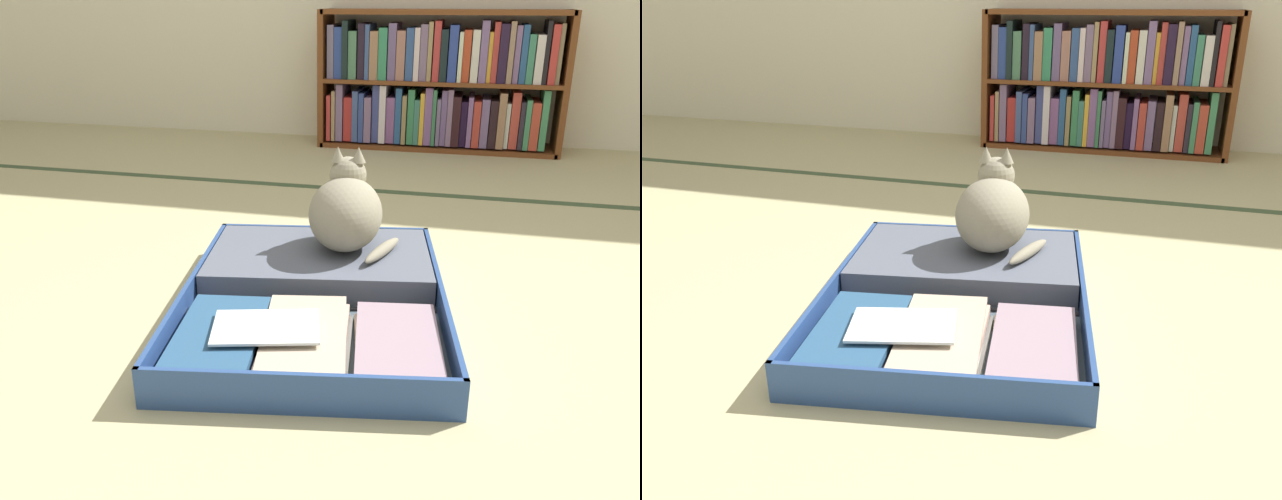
# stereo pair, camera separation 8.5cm
# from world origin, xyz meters

# --- Properties ---
(ground_plane) EXTENTS (10.00, 10.00, 0.00)m
(ground_plane) POSITION_xyz_m (0.00, 0.00, 0.00)
(ground_plane) COLOR tan
(tatami_border) EXTENTS (4.80, 0.05, 0.00)m
(tatami_border) POSITION_xyz_m (0.00, 1.34, 0.00)
(tatami_border) COLOR #3A4E31
(tatami_border) RESTS_ON ground_plane
(bookshelf) EXTENTS (1.25, 0.28, 0.70)m
(bookshelf) POSITION_xyz_m (0.05, 2.24, 0.34)
(bookshelf) COLOR brown
(bookshelf) RESTS_ON ground_plane
(open_suitcase) EXTENTS (0.77, 0.94, 0.09)m
(open_suitcase) POSITION_xyz_m (-0.13, 0.26, 0.04)
(open_suitcase) COLOR #294885
(open_suitcase) RESTS_ON ground_plane
(black_cat) EXTENTS (0.27, 0.29, 0.28)m
(black_cat) POSITION_xyz_m (-0.09, 0.46, 0.20)
(black_cat) COLOR gray
(black_cat) RESTS_ON open_suitcase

